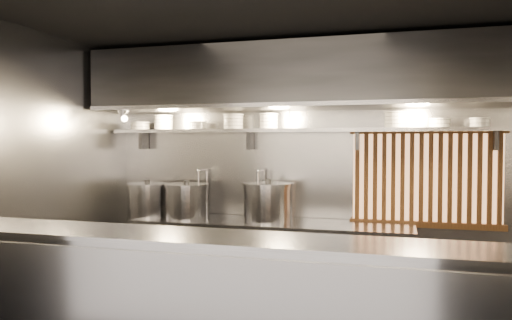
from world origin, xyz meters
The scene contains 22 objects.
ceiling centered at (0.00, 0.00, 2.80)m, with size 4.50×4.50×0.00m, color black.
wall_back centered at (0.00, 1.50, 1.40)m, with size 4.50×4.50×0.00m, color gray.
wall_left centered at (-2.25, 0.00, 1.40)m, with size 3.00×3.00×0.00m, color gray.
cooking_bench centered at (-0.30, 1.13, 0.45)m, with size 3.00×0.70×0.90m, color #98989D.
bowl_shelf centered at (0.00, 1.32, 1.88)m, with size 4.40×0.34×0.04m, color #98989D.
exhaust_hood centered at (0.00, 1.10, 2.42)m, with size 4.40×0.81×0.65m.
wood_screen centered at (1.30, 1.45, 1.38)m, with size 1.56×0.09×1.04m.
faucet_left centered at (-1.15, 1.37, 1.31)m, with size 0.04×0.30×0.50m.
faucet_right centered at (-0.45, 1.37, 1.31)m, with size 0.04×0.30×0.50m.
heat_lamp centered at (-1.90, 0.85, 2.07)m, with size 0.25×0.35×0.20m.
pendant_bulb centered at (-0.10, 1.20, 1.96)m, with size 0.09×0.09×0.19m.
stock_pot_left centered at (-1.75, 1.11, 1.09)m, with size 0.57×0.57×0.42m.
stock_pot_mid centered at (-1.25, 1.09, 1.10)m, with size 0.60×0.60×0.43m.
stock_pot_right centered at (-0.32, 1.14, 1.11)m, with size 0.70×0.70×0.45m.
bowl_stack_0 centered at (-1.95, 1.32, 1.95)m, with size 0.24×0.24×0.09m.
bowl_stack_1 centered at (-1.64, 1.32, 1.98)m, with size 0.23×0.23×0.17m.
bowl_stack_2 centered at (-1.21, 1.32, 1.95)m, with size 0.21×0.21×0.09m.
bowl_stack_3 centered at (-0.78, 1.32, 1.98)m, with size 0.23×0.23×0.17m.
bowl_stack_4 centered at (-0.36, 1.32, 1.98)m, with size 0.22×0.22×0.17m.
bowl_stack_5 centered at (0.99, 1.32, 1.98)m, with size 0.23×0.23×0.17m.
bowl_stack_6 centered at (1.42, 1.32, 1.95)m, with size 0.22×0.22×0.09m.
bowl_stack_7 centered at (1.79, 1.32, 1.95)m, with size 0.20×0.20×0.09m.
Camera 1 is at (1.03, -4.03, 1.75)m, focal length 35.00 mm.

